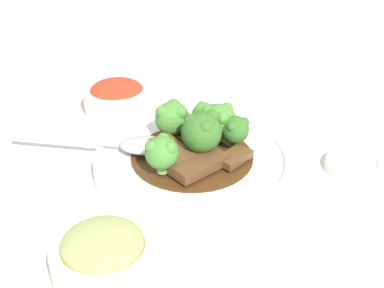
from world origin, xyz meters
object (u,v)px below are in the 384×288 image
Objects in this scene: beef_strip_3 at (198,164)px; broccoli_floret_0 at (202,130)px; side_bowl_appetizer at (104,255)px; side_bowl_kimchi at (117,97)px; broccoli_floret_5 at (206,114)px; beef_strip_0 at (191,138)px; sauce_dish at (353,164)px; main_plate at (192,159)px; broccoli_floret_1 at (162,152)px; serving_spoon at (131,144)px; beef_strip_1 at (172,152)px; broccoli_floret_3 at (219,121)px; broccoli_floret_2 at (235,129)px; broccoli_floret_4 at (172,118)px; beef_strip_2 at (235,156)px.

beef_strip_3 is 0.05m from broccoli_floret_0.
side_bowl_kimchi is at bearing -68.44° from side_bowl_appetizer.
beef_strip_0 is at bearing 62.58° from broccoli_floret_5.
broccoli_floret_0 is 0.83× the size of sauce_dish.
broccoli_floret_1 reaches higher than main_plate.
broccoli_floret_5 is 0.44× the size of side_bowl_appetizer.
main_plate is 4.30× the size of broccoli_floret_0.
broccoli_floret_5 is 0.21× the size of serving_spoon.
broccoli_floret_0 reaches higher than sauce_dish.
beef_strip_1 is 0.08m from broccoli_floret_3.
beef_strip_0 is 0.05m from broccoli_floret_0.
serving_spoon is at bearing 30.52° from beef_strip_0.
broccoli_floret_2 reaches higher than side_bowl_appetizer.
main_plate reaches higher than sauce_dish.
broccoli_floret_3 is at bearing -22.59° from broccoli_floret_2.
broccoli_floret_1 is at bearing 50.55° from broccoli_floret_2.
broccoli_floret_4 is at bearing -44.36° from main_plate.
beef_strip_2 is at bearing -139.63° from beef_strip_3.
broccoli_floret_5 is 0.63× the size of sauce_dish.
beef_strip_1 is at bearing 135.69° from side_bowl_kimchi.
beef_strip_2 is (-0.07, 0.03, 0.00)m from beef_strip_0.
broccoli_floret_0 is 0.20m from sauce_dish.
beef_strip_1 is at bearing 74.21° from beef_strip_0.
broccoli_floret_2 is 0.27m from side_bowl_appetizer.
sauce_dish is (-0.20, 0.00, -0.04)m from broccoli_floret_5.
beef_strip_0 is 0.05m from beef_strip_1.
sauce_dish is at bearing -173.37° from broccoli_floret_2.
serving_spoon is at bearing 19.71° from broccoli_floret_2.
main_plate is 0.07m from broccoli_floret_5.
broccoli_floret_0 reaches higher than broccoli_floret_5.
broccoli_floret_0 is (0.00, -0.03, 0.03)m from beef_strip_3.
side_bowl_kimchi is at bearing -40.34° from beef_strip_3.
broccoli_floret_4 is at bearing 3.59° from sauce_dish.
main_plate is at bearing 16.48° from broccoli_floret_0.
broccoli_floret_2 is 0.16m from sauce_dish.
beef_strip_3 reaches higher than beef_strip_2.
beef_strip_2 is at bearing 127.04° from broccoli_floret_3.
side_bowl_appetizer is at bearing 77.35° from beef_strip_3.
sauce_dish is (-0.18, -0.01, -0.04)m from broccoli_floret_3.
broccoli_floret_3 is at bearing -151.52° from serving_spoon.
broccoli_floret_4 is 0.26m from side_bowl_appetizer.
beef_strip_3 is 0.21m from sauce_dish.
beef_strip_2 is at bearing 159.43° from broccoli_floret_4.
beef_strip_3 is at bearing 97.45° from broccoli_floret_0.
main_plate is 0.22m from side_bowl_appetizer.
beef_strip_1 is 0.08m from broccoli_floret_5.
broccoli_floret_2 is at bearing -129.45° from broccoli_floret_1.
beef_strip_1 reaches higher than beef_strip_2.
broccoli_floret_3 reaches higher than sauce_dish.
broccoli_floret_0 is at bearing -1.37° from beef_strip_2.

